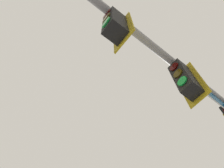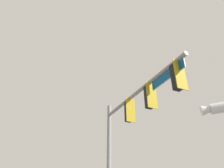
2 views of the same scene
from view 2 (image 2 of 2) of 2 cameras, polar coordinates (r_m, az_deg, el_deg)
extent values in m
cylinder|color=gray|center=(12.92, -0.80, -20.07)|extent=(0.25, 0.25, 6.99)
cylinder|color=gray|center=(11.00, 6.91, -1.97)|extent=(6.84, 1.00, 0.19)
cube|color=gold|center=(11.35, 4.87, -6.76)|extent=(0.09, 0.52, 1.30)
cube|color=black|center=(11.50, 4.40, -7.10)|extent=(0.40, 0.36, 1.10)
cylinder|color=black|center=(11.75, 4.28, -4.37)|extent=(0.04, 0.04, 0.12)
cylinder|color=#340503|center=(11.79, 3.85, -5.98)|extent=(0.06, 0.22, 0.22)
cylinder|color=#392D05|center=(11.66, 3.91, -7.45)|extent=(0.06, 0.22, 0.22)
cylinder|color=green|center=(11.54, 3.96, -8.97)|extent=(0.06, 0.22, 0.22)
cube|color=gold|center=(9.93, 10.32, -2.79)|extent=(0.09, 0.52, 1.30)
cube|color=black|center=(10.07, 9.71, -3.24)|extent=(0.40, 0.36, 1.10)
cylinder|color=black|center=(10.35, 9.42, -0.23)|extent=(0.04, 0.04, 0.12)
cylinder|color=#340503|center=(10.36, 8.94, -2.07)|extent=(0.06, 0.22, 0.22)
cylinder|color=#392D05|center=(10.21, 9.08, -3.70)|extent=(0.06, 0.22, 0.22)
cylinder|color=green|center=(10.07, 9.23, -5.38)|extent=(0.06, 0.22, 0.22)
cube|color=gold|center=(8.69, 17.40, 2.44)|extent=(0.09, 0.52, 1.30)
cube|color=black|center=(8.81, 16.60, 1.85)|extent=(0.40, 0.36, 1.10)
cylinder|color=black|center=(9.13, 16.05, 5.10)|extent=(0.04, 0.04, 0.12)
cylinder|color=#340503|center=(9.10, 15.50, 3.02)|extent=(0.06, 0.22, 0.22)
cylinder|color=#392D05|center=(8.93, 15.78, 1.25)|extent=(0.06, 0.22, 0.22)
cylinder|color=green|center=(8.77, 16.08, -0.59)|extent=(0.06, 0.22, 0.22)
cube|color=#0A4C7F|center=(9.33, 14.19, 2.20)|extent=(2.03, 0.28, 0.41)
cube|color=white|center=(9.33, 14.19, 2.20)|extent=(2.09, 0.27, 0.47)
cone|color=silver|center=(79.39, 24.29, -6.06)|extent=(6.15, 6.98, 3.92)
camera|label=1|loc=(10.84, -1.00, -28.09)|focal=35.00mm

